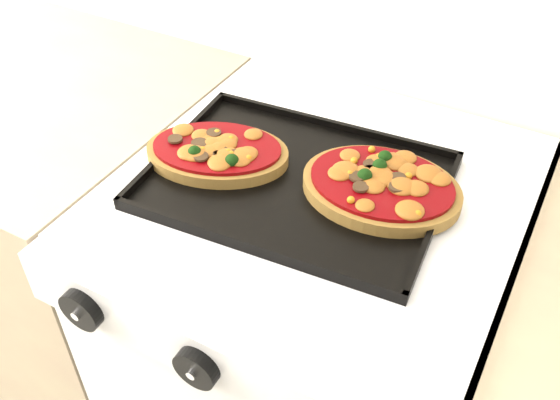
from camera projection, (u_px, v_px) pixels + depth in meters
The scene contains 7 objects.
stove at pixel (312, 360), 1.24m from camera, with size 0.60×0.60×0.91m, color silver.
control_panel at pixel (210, 358), 0.77m from camera, with size 0.60×0.02×0.09m, color silver.
knob_left at pixel (81, 310), 0.83m from camera, with size 0.06×0.06×0.02m, color black.
knob_center at pixel (196, 368), 0.76m from camera, with size 0.06×0.06×0.02m, color black.
baking_tray at pixel (296, 180), 0.93m from camera, with size 0.43×0.32×0.02m, color black.
pizza_left at pixel (217, 151), 0.96m from camera, with size 0.22×0.15×0.03m, color olive, non-canonical shape.
pizza_right at pixel (381, 185), 0.89m from camera, with size 0.23×0.18×0.03m, color olive, non-canonical shape.
Camera 1 is at (0.30, 1.04, 1.51)m, focal length 40.00 mm.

